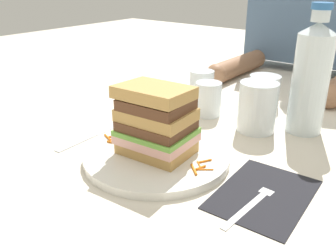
{
  "coord_description": "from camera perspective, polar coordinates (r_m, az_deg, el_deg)",
  "views": [
    {
      "loc": [
        0.37,
        -0.44,
        0.31
      ],
      "look_at": [
        -0.01,
        0.03,
        0.05
      ],
      "focal_mm": 38.74,
      "sensor_mm": 36.0,
      "label": 1
    }
  ],
  "objects": [
    {
      "name": "carrot_shred_6",
      "position": [
        0.69,
        -6.27,
        -2.15
      ],
      "size": [
        0.02,
        0.02,
        0.0
      ],
      "primitive_type": "cylinder",
      "rotation": [
        0.0,
        1.57,
        5.38
      ],
      "color": "orange",
      "rests_on": "main_plate"
    },
    {
      "name": "carrot_shred_5",
      "position": [
        0.71,
        -7.8,
        -1.62
      ],
      "size": [
        0.02,
        0.03,
        0.0
      ],
      "primitive_type": "cylinder",
      "rotation": [
        0.0,
        1.57,
        5.44
      ],
      "color": "orange",
      "rests_on": "main_plate"
    },
    {
      "name": "carrot_shred_7",
      "position": [
        0.71,
        -9.49,
        -1.76
      ],
      "size": [
        0.03,
        0.01,
        0.0
      ],
      "primitive_type": "cylinder",
      "rotation": [
        0.0,
        1.57,
        5.92
      ],
      "color": "orange",
      "rests_on": "main_plate"
    },
    {
      "name": "carrot_shred_8",
      "position": [
        0.68,
        -7.53,
        -2.71
      ],
      "size": [
        0.0,
        0.02,
        0.0
      ],
      "primitive_type": "cylinder",
      "rotation": [
        0.0,
        1.57,
        1.5
      ],
      "color": "orange",
      "rests_on": "main_plate"
    },
    {
      "name": "fork",
      "position": [
        0.56,
        13.78,
        -11.0
      ],
      "size": [
        0.03,
        0.17,
        0.0
      ],
      "color": "silver",
      "rests_on": "napkin_dark"
    },
    {
      "name": "carrot_shred_4",
      "position": [
        0.68,
        -6.68,
        -2.6
      ],
      "size": [
        0.01,
        0.02,
        0.0
      ],
      "primitive_type": "cylinder",
      "rotation": [
        0.0,
        1.57,
        1.65
      ],
      "color": "orange",
      "rests_on": "main_plate"
    },
    {
      "name": "carrot_shred_11",
      "position": [
        0.59,
        4.1,
        -6.82
      ],
      "size": [
        0.03,
        0.02,
        0.0
      ],
      "primitive_type": "cylinder",
      "rotation": [
        0.0,
        1.57,
        2.41
      ],
      "color": "orange",
      "rests_on": "main_plate"
    },
    {
      "name": "carrot_shred_12",
      "position": [
        0.62,
        5.8,
        -5.5
      ],
      "size": [
        0.01,
        0.02,
        0.0
      ],
      "primitive_type": "cylinder",
      "rotation": [
        0.0,
        1.57,
        1.08
      ],
      "color": "orange",
      "rests_on": "main_plate"
    },
    {
      "name": "napkin_dark",
      "position": [
        0.58,
        14.85,
        -10.27
      ],
      "size": [
        0.13,
        0.18,
        0.0
      ],
      "primitive_type": "cube",
      "rotation": [
        0.0,
        0.0,
        0.05
      ],
      "color": "black",
      "rests_on": "ground_plane"
    },
    {
      "name": "juice_glass",
      "position": [
        0.77,
        13.84,
        2.64
      ],
      "size": [
        0.08,
        0.08,
        0.1
      ],
      "color": "white",
      "rests_on": "ground_plane"
    },
    {
      "name": "carrot_shred_10",
      "position": [
        0.61,
        4.87,
        -5.98
      ],
      "size": [
        0.02,
        0.01,
        0.0
      ],
      "primitive_type": "cylinder",
      "rotation": [
        0.0,
        1.57,
        2.45
      ],
      "color": "orange",
      "rests_on": "main_plate"
    },
    {
      "name": "sandwich",
      "position": [
        0.62,
        -1.76,
        0.81
      ],
      "size": [
        0.13,
        0.11,
        0.12
      ],
      "color": "tan",
      "rests_on": "main_plate"
    },
    {
      "name": "carrot_shred_13",
      "position": [
        0.59,
        5.89,
        -6.75
      ],
      "size": [
        0.02,
        0.02,
        0.0
      ],
      "primitive_type": "cylinder",
      "rotation": [
        0.0,
        1.57,
        3.81
      ],
      "color": "orange",
      "rests_on": "main_plate"
    },
    {
      "name": "knife",
      "position": [
        0.76,
        -11.59,
        -1.31
      ],
      "size": [
        0.02,
        0.2,
        0.0
      ],
      "color": "silver",
      "rests_on": "ground_plane"
    },
    {
      "name": "carrot_shred_9",
      "position": [
        0.6,
        5.37,
        -6.4
      ],
      "size": [
        0.01,
        0.02,
        0.0
      ],
      "primitive_type": "cylinder",
      "rotation": [
        0.0,
        1.57,
        1.3
      ],
      "color": "orange",
      "rests_on": "main_plate"
    },
    {
      "name": "carrot_shred_0",
      "position": [
        0.71,
        -8.22,
        -1.72
      ],
      "size": [
        0.03,
        0.03,
        0.0
      ],
      "primitive_type": "cylinder",
      "rotation": [
        0.0,
        1.57,
        0.81
      ],
      "color": "orange",
      "rests_on": "main_plate"
    },
    {
      "name": "empty_tumbler_1",
      "position": [
        0.84,
        6.34,
        4.25
      ],
      "size": [
        0.06,
        0.06,
        0.08
      ],
      "primitive_type": "cylinder",
      "color": "silver",
      "rests_on": "ground_plane"
    },
    {
      "name": "main_plate",
      "position": [
        0.65,
        -1.65,
        -4.63
      ],
      "size": [
        0.26,
        0.26,
        0.01
      ],
      "primitive_type": "cylinder",
      "color": "white",
      "rests_on": "ground_plane"
    },
    {
      "name": "water_bottle",
      "position": [
        0.78,
        21.56,
        7.16
      ],
      "size": [
        0.07,
        0.07,
        0.26
      ],
      "color": "silver",
      "rests_on": "ground_plane"
    },
    {
      "name": "empty_tumbler_2",
      "position": [
        0.93,
        14.86,
        5.34
      ],
      "size": [
        0.08,
        0.08,
        0.08
      ],
      "primitive_type": "cylinder",
      "color": "silver",
      "rests_on": "ground_plane"
    },
    {
      "name": "carrot_shred_2",
      "position": [
        0.7,
        -7.71,
        -2.0
      ],
      "size": [
        0.02,
        0.01,
        0.0
      ],
      "primitive_type": "cylinder",
      "rotation": [
        0.0,
        1.57,
        3.5
      ],
      "color": "orange",
      "rests_on": "main_plate"
    },
    {
      "name": "carrot_shred_3",
      "position": [
        0.7,
        -6.99,
        -2.12
      ],
      "size": [
        0.01,
        0.02,
        0.0
      ],
      "primitive_type": "cylinder",
      "rotation": [
        0.0,
        1.57,
        1.77
      ],
      "color": "orange",
      "rests_on": "main_plate"
    },
    {
      "name": "carrot_shred_1",
      "position": [
        0.68,
        -8.44,
        -2.6
      ],
      "size": [
        0.03,
        0.01,
        0.0
      ],
      "primitive_type": "cylinder",
      "rotation": [
        0.0,
        1.57,
        3.44
      ],
      "color": "orange",
      "rests_on": "main_plate"
    },
    {
      "name": "ground_plane",
      "position": [
        0.65,
        -1.27,
        -5.44
      ],
      "size": [
        3.0,
        3.0,
        0.0
      ],
      "primitive_type": "plane",
      "color": "beige"
    },
    {
      "name": "empty_tumbler_0",
      "position": [
        0.97,
        5.32,
        6.6
      ],
      "size": [
        0.06,
        0.06,
        0.07
      ],
      "primitive_type": "cylinder",
      "color": "silver",
      "rests_on": "ground_plane"
    }
  ]
}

